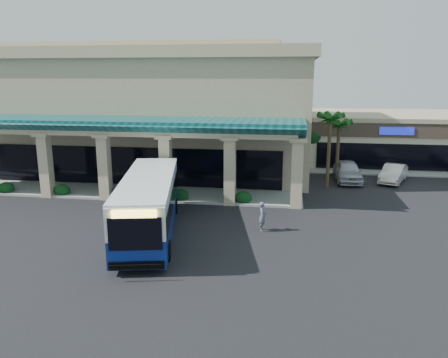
% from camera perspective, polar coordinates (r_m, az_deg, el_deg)
% --- Properties ---
extents(ground, '(110.00, 110.00, 0.00)m').
position_cam_1_polar(ground, '(25.66, -4.19, -6.50)').
color(ground, black).
extents(main_building, '(30.80, 14.80, 11.35)m').
position_cam_1_polar(main_building, '(41.85, -10.26, 9.02)').
color(main_building, tan).
rests_on(main_building, ground).
extents(arcade, '(30.00, 6.20, 5.70)m').
position_cam_1_polar(arcade, '(33.68, -15.07, 2.90)').
color(arcade, '#0B4247').
rests_on(arcade, ground).
extents(strip_mall, '(22.50, 12.50, 4.90)m').
position_cam_1_polar(strip_mall, '(49.53, 23.34, 5.03)').
color(strip_mall, beige).
rests_on(strip_mall, ground).
extents(palm_0, '(2.40, 2.40, 6.60)m').
position_cam_1_polar(palm_0, '(35.06, 13.56, 4.13)').
color(palm_0, '#114111').
rests_on(palm_0, ground).
extents(palm_1, '(2.40, 2.40, 5.80)m').
position_cam_1_polar(palm_1, '(38.17, 14.67, 4.19)').
color(palm_1, '#114111').
rests_on(palm_1, ground).
extents(broadleaf_tree, '(2.60, 2.60, 4.81)m').
position_cam_1_polar(broadleaf_tree, '(43.02, 11.32, 4.70)').
color(broadleaf_tree, black).
rests_on(broadleaf_tree, ground).
extents(transit_bus, '(5.14, 12.06, 3.28)m').
position_cam_1_polar(transit_bus, '(24.81, -9.74, -3.38)').
color(transit_bus, navy).
rests_on(transit_bus, ground).
extents(pedestrian, '(0.41, 0.62, 1.71)m').
position_cam_1_polar(pedestrian, '(25.15, 5.05, -4.88)').
color(pedestrian, '#52586C').
rests_on(pedestrian, ground).
extents(car_silver, '(2.19, 5.15, 1.74)m').
position_cam_1_polar(car_silver, '(38.11, 15.84, 0.99)').
color(car_silver, '#B9B8C8').
rests_on(car_silver, ground).
extents(car_white, '(3.19, 4.74, 1.48)m').
position_cam_1_polar(car_white, '(39.02, 21.24, 0.67)').
color(car_white, silver).
rests_on(car_white, ground).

